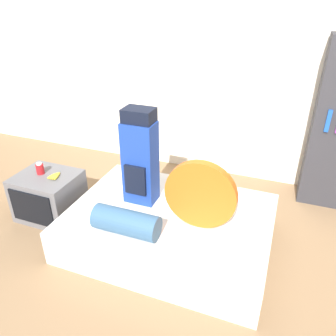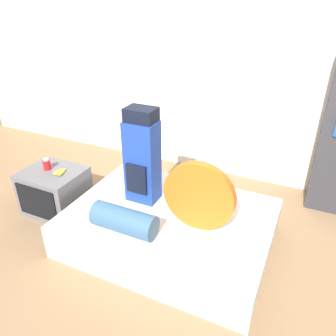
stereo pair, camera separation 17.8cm
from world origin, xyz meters
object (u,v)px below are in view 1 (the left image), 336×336
backpack (140,159)px  canister (40,169)px  sleeping_roll (126,222)px  television (49,196)px  tent_bag (200,195)px

backpack → canister: size_ratio=7.57×
backpack → sleeping_roll: 0.60m
television → tent_bag: bearing=-0.8°
backpack → tent_bag: backpack is taller
sleeping_roll → television: (-1.07, 0.34, -0.20)m
tent_bag → backpack: bearing=163.6°
tent_bag → television: size_ratio=1.00×
backpack → canister: backpack is taller
backpack → sleeping_roll: bearing=-79.2°
backpack → tent_bag: size_ratio=1.49×
tent_bag → canister: size_ratio=5.08×
tent_bag → canister: (-1.66, 0.05, -0.10)m
sleeping_roll → canister: 1.20m
backpack → television: bearing=-170.8°
tent_bag → sleeping_roll: tent_bag is taller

